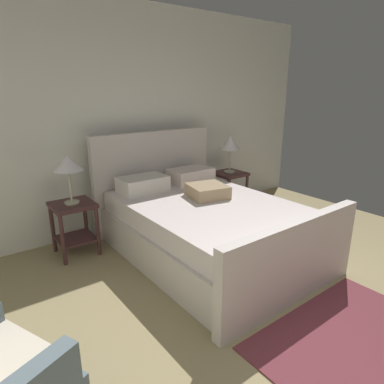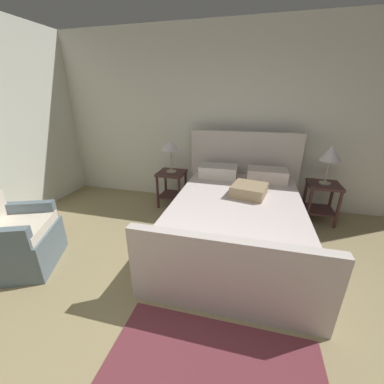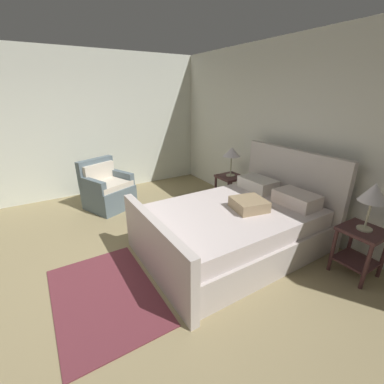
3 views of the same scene
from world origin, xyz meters
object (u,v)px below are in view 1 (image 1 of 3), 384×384
(bed, at_px, (204,224))
(table_lamp_left, at_px, (68,165))
(nightstand_left, at_px, (74,220))
(table_lamp_right, at_px, (230,143))
(nightstand_right, at_px, (229,185))

(bed, relative_size, table_lamp_left, 4.47)
(nightstand_left, distance_m, table_lamp_left, 0.63)
(table_lamp_right, distance_m, table_lamp_left, 2.35)
(bed, bearing_deg, table_lamp_right, 36.58)
(table_lamp_right, relative_size, nightstand_left, 0.93)
(bed, bearing_deg, nightstand_right, 36.58)
(table_lamp_right, relative_size, table_lamp_left, 1.06)
(bed, height_order, table_lamp_left, bed)
(bed, relative_size, table_lamp_right, 4.24)
(bed, bearing_deg, nightstand_left, 144.06)
(table_lamp_left, bearing_deg, bed, -35.94)
(nightstand_left, bearing_deg, bed, -35.94)
(nightstand_right, distance_m, nightstand_left, 2.35)
(bed, xyz_separation_m, nightstand_left, (-1.18, 0.85, 0.05))
(bed, bearing_deg, table_lamp_left, 144.06)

